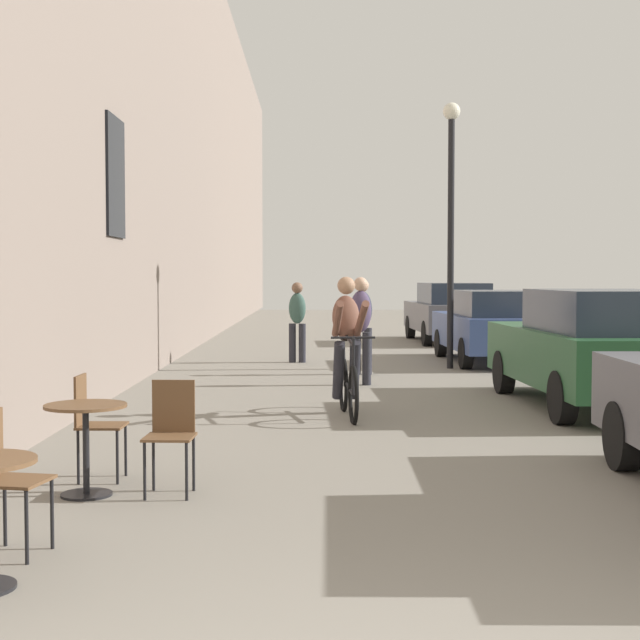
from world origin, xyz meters
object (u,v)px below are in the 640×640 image
(cafe_chair_mid_toward_street, at_px, (93,419))
(parked_car_second, at_px, (595,347))
(cafe_table_mid, at_px, (86,430))
(cafe_chair_mid_toward_wall, at_px, (171,428))
(pedestrian_far, at_px, (297,317))
(parked_car_fourth, at_px, (450,311))
(street_lamp, at_px, (451,201))
(cyclist_on_bicycle, at_px, (347,350))
(cafe_chair_near_toward_street, at_px, (3,471))
(pedestrian_near, at_px, (360,324))
(parked_car_third, at_px, (492,325))
(pedestrian_mid, at_px, (362,321))

(cafe_chair_mid_toward_street, xyz_separation_m, parked_car_second, (5.51, 4.24, 0.28))
(cafe_table_mid, distance_m, cafe_chair_mid_toward_wall, 0.66)
(cafe_table_mid, xyz_separation_m, pedestrian_far, (1.45, 11.20, 0.37))
(parked_car_second, bearing_deg, parked_car_fourth, 90.60)
(cafe_chair_mid_toward_wall, distance_m, street_lamp, 10.87)
(cafe_table_mid, bearing_deg, parked_car_second, 41.43)
(cafe_chair_mid_toward_street, bearing_deg, cyclist_on_bicycle, 58.04)
(cafe_chair_mid_toward_wall, height_order, parked_car_fourth, parked_car_fourth)
(cafe_chair_mid_toward_street, xyz_separation_m, parked_car_fourth, (5.38, 16.25, 0.28))
(cafe_chair_near_toward_street, height_order, cyclist_on_bicycle, cyclist_on_bicycle)
(pedestrian_far, relative_size, parked_car_second, 0.36)
(cafe_table_mid, bearing_deg, pedestrian_far, 82.64)
(street_lamp, bearing_deg, cafe_chair_near_toward_street, -111.08)
(cafe_chair_near_toward_street, relative_size, pedestrian_near, 0.52)
(parked_car_fourth, bearing_deg, parked_car_third, -90.14)
(parked_car_fourth, bearing_deg, pedestrian_far, -124.56)
(street_lamp, bearing_deg, cyclist_on_bicycle, -110.08)
(cyclist_on_bicycle, height_order, pedestrian_mid, cyclist_on_bicycle)
(cafe_table_mid, distance_m, pedestrian_far, 11.30)
(cafe_chair_mid_toward_street, relative_size, cafe_chair_mid_toward_wall, 1.00)
(pedestrian_far, bearing_deg, parked_car_second, -58.09)
(cafe_table_mid, xyz_separation_m, street_lamp, (4.31, 9.98, 2.59))
(cafe_chair_mid_toward_street, xyz_separation_m, street_lamp, (4.38, 9.43, 2.59))
(parked_car_fourth, bearing_deg, pedestrian_near, -106.48)
(cafe_chair_mid_toward_street, distance_m, pedestrian_mid, 8.81)
(pedestrian_far, xyz_separation_m, parked_car_second, (3.99, -6.40, -0.09))
(cafe_table_mid, height_order, cafe_chair_mid_toward_wall, cafe_chair_mid_toward_wall)
(cafe_chair_near_toward_street, xyz_separation_m, parked_car_fourth, (5.44, 18.34, 0.28))
(cafe_chair_mid_toward_street, distance_m, street_lamp, 10.72)
(cafe_chair_mid_toward_street, height_order, parked_car_third, parked_car_third)
(parked_car_third, relative_size, parked_car_fourth, 0.93)
(cafe_chair_near_toward_street, height_order, street_lamp, street_lamp)
(cafe_chair_near_toward_street, relative_size, cafe_table_mid, 1.24)
(cyclist_on_bicycle, relative_size, parked_car_third, 0.43)
(pedestrian_mid, distance_m, parked_car_second, 5.00)
(parked_car_second, bearing_deg, cafe_chair_mid_toward_wall, -135.36)
(cafe_chair_near_toward_street, relative_size, parked_car_third, 0.22)
(cafe_chair_mid_toward_wall, bearing_deg, cafe_chair_mid_toward_street, 146.71)
(pedestrian_far, relative_size, parked_car_third, 0.39)
(parked_car_fourth, bearing_deg, cafe_chair_mid_toward_wall, -105.54)
(parked_car_third, height_order, parked_car_fourth, parked_car_fourth)
(street_lamp, bearing_deg, cafe_chair_mid_toward_street, -114.94)
(cyclist_on_bicycle, height_order, street_lamp, street_lamp)
(street_lamp, relative_size, parked_car_third, 1.20)
(cafe_chair_near_toward_street, bearing_deg, cafe_table_mid, 85.12)
(parked_car_second, bearing_deg, cafe_chair_mid_toward_street, -142.43)
(pedestrian_far, xyz_separation_m, parked_car_third, (3.85, -0.11, -0.15))
(cafe_chair_near_toward_street, height_order, pedestrian_far, pedestrian_far)
(cafe_table_mid, relative_size, parked_car_fourth, 0.16)
(cafe_chair_mid_toward_street, height_order, street_lamp, street_lamp)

